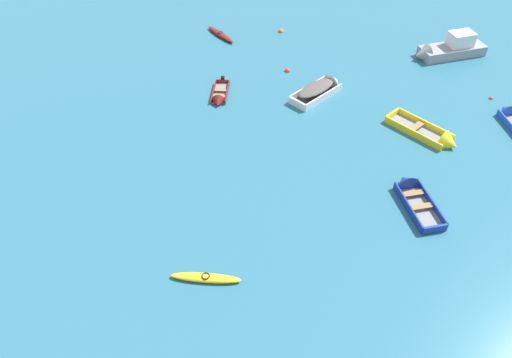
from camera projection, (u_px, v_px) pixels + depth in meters
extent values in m
cube|color=gray|center=(419.00, 131.00, 29.47)|extent=(3.78, 3.23, 0.11)
cube|color=yellow|center=(426.00, 124.00, 29.70)|extent=(3.21, 2.36, 0.44)
cube|color=yellow|center=(413.00, 133.00, 29.01)|extent=(3.21, 2.36, 0.44)
cube|color=yellow|center=(392.00, 115.00, 30.40)|extent=(0.89, 1.16, 0.44)
cone|color=yellow|center=(450.00, 144.00, 28.24)|extent=(1.49, 1.58, 1.30)
cube|color=#937047|center=(417.00, 126.00, 29.40)|extent=(1.04, 1.22, 0.03)
cube|color=gray|center=(221.00, 93.00, 32.55)|extent=(1.15, 2.55, 0.08)
cube|color=maroon|center=(227.00, 92.00, 32.45)|extent=(0.37, 2.56, 0.32)
cube|color=maroon|center=(214.00, 92.00, 32.49)|extent=(0.37, 2.56, 0.32)
cube|color=maroon|center=(223.00, 82.00, 33.41)|extent=(0.89, 0.20, 0.32)
cone|color=maroon|center=(218.00, 103.00, 31.47)|extent=(0.93, 0.69, 0.87)
cube|color=#937047|center=(221.00, 90.00, 32.52)|extent=(0.84, 0.37, 0.03)
cube|color=#937047|center=(219.00, 96.00, 31.97)|extent=(0.84, 0.37, 0.03)
cube|color=black|center=(223.00, 80.00, 33.42)|extent=(0.26, 0.27, 0.44)
cube|color=gray|center=(452.00, 51.00, 36.24)|extent=(5.11, 3.72, 0.73)
cone|color=gray|center=(421.00, 55.00, 35.70)|extent=(1.51, 1.71, 1.42)
cube|color=white|center=(461.00, 39.00, 35.75)|extent=(2.12, 1.88, 1.01)
cube|color=black|center=(452.00, 38.00, 35.46)|extent=(0.65, 1.09, 0.44)
cube|color=blue|center=(511.00, 127.00, 29.47)|extent=(1.10, 3.19, 0.42)
cone|color=blue|center=(506.00, 110.00, 30.77)|extent=(1.29, 1.07, 1.11)
cube|color=gray|center=(419.00, 207.00, 24.72)|extent=(2.32, 3.39, 0.11)
cube|color=navy|center=(408.00, 207.00, 24.51)|extent=(1.35, 3.08, 0.46)
cube|color=navy|center=(431.00, 203.00, 24.70)|extent=(1.35, 3.08, 0.46)
cube|color=navy|center=(435.00, 229.00, 23.41)|extent=(1.21, 0.60, 0.46)
cone|color=navy|center=(405.00, 182.00, 25.83)|extent=(1.42, 1.17, 1.22)
cube|color=#937047|center=(422.00, 206.00, 24.42)|extent=(1.19, 0.76, 0.03)
cube|color=#937047|center=(413.00, 193.00, 25.12)|extent=(1.19, 0.76, 0.03)
cube|color=#4C4C51|center=(316.00, 96.00, 32.31)|extent=(3.04, 3.61, 0.13)
cube|color=white|center=(308.00, 89.00, 32.55)|extent=(2.13, 3.05, 0.52)
cube|color=white|center=(324.00, 97.00, 31.82)|extent=(2.13, 3.05, 0.52)
cube|color=white|center=(297.00, 104.00, 31.24)|extent=(1.20, 0.89, 0.52)
cone|color=white|center=(334.00, 82.00, 33.15)|extent=(1.57, 1.44, 1.33)
cube|color=#937047|center=(314.00, 93.00, 32.01)|extent=(1.23, 1.01, 0.03)
ellipsoid|color=#59514C|center=(316.00, 88.00, 31.92)|extent=(2.82, 3.32, 0.38)
ellipsoid|color=yellow|center=(206.00, 278.00, 21.43)|extent=(3.17, 0.83, 0.28)
torus|color=black|center=(206.00, 276.00, 21.35)|extent=(0.42, 0.42, 0.06)
ellipsoid|color=maroon|center=(221.00, 34.00, 38.66)|extent=(2.92, 2.73, 0.31)
torus|color=black|center=(221.00, 33.00, 38.57)|extent=(0.59, 0.59, 0.07)
sphere|color=red|center=(491.00, 99.00, 32.15)|extent=(0.28, 0.28, 0.28)
sphere|color=red|center=(287.00, 71.00, 34.75)|extent=(0.42, 0.42, 0.42)
sphere|color=orange|center=(281.00, 32.00, 39.33)|extent=(0.47, 0.47, 0.47)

